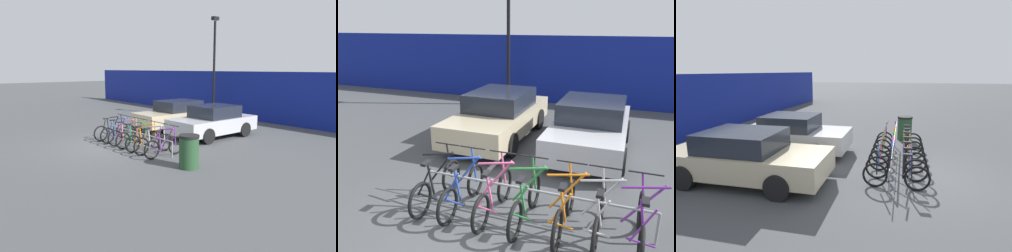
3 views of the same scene
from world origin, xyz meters
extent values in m
plane|color=#424447|center=(0.00, 0.00, 0.00)|extent=(120.00, 120.00, 0.00)
cylinder|color=gray|center=(0.79, 0.68, 0.55)|extent=(4.07, 0.04, 0.04)
cylinder|color=gray|center=(-1.24, 0.68, 0.28)|extent=(0.04, 0.04, 0.55)
cylinder|color=gray|center=(2.83, 0.68, 0.28)|extent=(0.04, 0.04, 0.55)
torus|color=black|center=(-0.99, 0.00, 0.33)|extent=(0.06, 0.66, 0.66)
torus|color=black|center=(-0.99, 1.05, 0.33)|extent=(0.06, 0.66, 0.66)
cylinder|color=black|center=(-0.99, 0.68, 0.65)|extent=(0.60, 0.04, 0.76)
cylinder|color=black|center=(-0.99, 0.63, 0.96)|extent=(0.68, 0.04, 0.16)
cylinder|color=black|center=(-0.99, 0.35, 0.59)|extent=(0.14, 0.04, 0.63)
cylinder|color=black|center=(-0.99, 0.15, 0.61)|extent=(0.32, 0.03, 0.58)
cylinder|color=black|center=(-0.99, 0.20, 0.31)|extent=(0.40, 0.03, 0.08)
cylinder|color=black|center=(-0.99, 1.01, 0.68)|extent=(0.12, 0.04, 0.69)
cylinder|color=black|center=(-0.99, 0.97, 1.04)|extent=(0.52, 0.03, 0.03)
cube|color=black|center=(-0.99, 0.25, 0.93)|extent=(0.10, 0.22, 0.05)
torus|color=black|center=(-0.45, 0.00, 0.33)|extent=(0.06, 0.66, 0.66)
torus|color=black|center=(-0.45, 1.05, 0.33)|extent=(0.06, 0.66, 0.66)
cylinder|color=#284CB7|center=(-0.45, 0.68, 0.65)|extent=(0.60, 0.04, 0.76)
cylinder|color=#284CB7|center=(-0.45, 0.63, 0.96)|extent=(0.68, 0.04, 0.16)
cylinder|color=#284CB7|center=(-0.45, 0.35, 0.59)|extent=(0.14, 0.04, 0.63)
cylinder|color=#284CB7|center=(-0.45, 0.15, 0.61)|extent=(0.32, 0.03, 0.58)
cylinder|color=#284CB7|center=(-0.45, 0.20, 0.31)|extent=(0.40, 0.03, 0.08)
cylinder|color=#284CB7|center=(-0.45, 1.01, 0.68)|extent=(0.12, 0.04, 0.69)
cylinder|color=black|center=(-0.45, 0.97, 1.04)|extent=(0.52, 0.03, 0.03)
cube|color=black|center=(-0.45, 0.25, 0.93)|extent=(0.10, 0.22, 0.05)
torus|color=black|center=(0.17, 0.00, 0.33)|extent=(0.06, 0.66, 0.66)
torus|color=black|center=(0.17, 1.05, 0.33)|extent=(0.06, 0.66, 0.66)
cylinder|color=#E55993|center=(0.17, 0.68, 0.65)|extent=(0.60, 0.04, 0.76)
cylinder|color=#E55993|center=(0.17, 0.63, 0.96)|extent=(0.68, 0.04, 0.16)
cylinder|color=#E55993|center=(0.17, 0.35, 0.59)|extent=(0.14, 0.04, 0.63)
cylinder|color=#E55993|center=(0.17, 0.15, 0.61)|extent=(0.32, 0.03, 0.58)
cylinder|color=#E55993|center=(0.17, 0.20, 0.31)|extent=(0.40, 0.03, 0.08)
cylinder|color=#E55993|center=(0.17, 1.01, 0.68)|extent=(0.12, 0.04, 0.69)
cylinder|color=black|center=(0.17, 0.97, 1.04)|extent=(0.52, 0.03, 0.03)
cube|color=black|center=(0.17, 0.25, 0.93)|extent=(0.10, 0.22, 0.05)
torus|color=black|center=(0.76, 0.00, 0.33)|extent=(0.06, 0.66, 0.66)
torus|color=black|center=(0.76, 1.05, 0.33)|extent=(0.06, 0.66, 0.66)
cylinder|color=#288438|center=(0.76, 0.68, 0.65)|extent=(0.60, 0.04, 0.76)
cylinder|color=#288438|center=(0.76, 0.63, 0.96)|extent=(0.68, 0.04, 0.16)
cylinder|color=#288438|center=(0.76, 0.35, 0.59)|extent=(0.14, 0.04, 0.63)
cylinder|color=#288438|center=(0.76, 0.15, 0.61)|extent=(0.32, 0.03, 0.58)
cylinder|color=#288438|center=(0.76, 0.20, 0.31)|extent=(0.40, 0.03, 0.08)
cylinder|color=#288438|center=(0.76, 1.01, 0.68)|extent=(0.12, 0.04, 0.69)
cylinder|color=black|center=(0.76, 0.97, 1.04)|extent=(0.52, 0.03, 0.03)
cube|color=black|center=(0.76, 0.25, 0.93)|extent=(0.10, 0.22, 0.05)
torus|color=black|center=(1.42, 0.00, 0.33)|extent=(0.06, 0.66, 0.66)
torus|color=black|center=(1.42, 1.05, 0.33)|extent=(0.06, 0.66, 0.66)
cylinder|color=orange|center=(1.42, 0.68, 0.65)|extent=(0.60, 0.04, 0.76)
cylinder|color=orange|center=(1.42, 0.63, 0.96)|extent=(0.68, 0.04, 0.16)
cylinder|color=orange|center=(1.42, 0.35, 0.59)|extent=(0.14, 0.04, 0.63)
cylinder|color=orange|center=(1.42, 0.15, 0.61)|extent=(0.32, 0.03, 0.58)
cylinder|color=orange|center=(1.42, 0.20, 0.31)|extent=(0.40, 0.03, 0.08)
cylinder|color=orange|center=(1.42, 1.01, 0.68)|extent=(0.12, 0.04, 0.69)
cylinder|color=black|center=(1.42, 0.97, 1.04)|extent=(0.52, 0.03, 0.03)
cube|color=black|center=(1.42, 0.25, 0.93)|extent=(0.10, 0.22, 0.05)
torus|color=black|center=(1.97, 0.00, 0.33)|extent=(0.06, 0.66, 0.66)
torus|color=black|center=(1.97, 1.05, 0.33)|extent=(0.06, 0.66, 0.66)
cylinder|color=#B7B7BC|center=(1.97, 0.68, 0.65)|extent=(0.60, 0.04, 0.76)
cylinder|color=#B7B7BC|center=(1.97, 0.63, 0.96)|extent=(0.68, 0.04, 0.16)
cylinder|color=#B7B7BC|center=(1.97, 0.35, 0.59)|extent=(0.14, 0.04, 0.63)
cylinder|color=#B7B7BC|center=(1.97, 0.15, 0.61)|extent=(0.32, 0.03, 0.58)
cylinder|color=#B7B7BC|center=(1.97, 0.20, 0.31)|extent=(0.40, 0.03, 0.08)
cylinder|color=#B7B7BC|center=(1.97, 1.01, 0.68)|extent=(0.12, 0.04, 0.69)
cylinder|color=black|center=(1.97, 0.97, 1.04)|extent=(0.52, 0.03, 0.03)
cube|color=black|center=(1.97, 0.25, 0.93)|extent=(0.10, 0.22, 0.05)
torus|color=black|center=(2.58, 0.00, 0.33)|extent=(0.06, 0.66, 0.66)
torus|color=black|center=(2.58, 1.05, 0.33)|extent=(0.06, 0.66, 0.66)
cylinder|color=#752D99|center=(2.58, 0.68, 0.65)|extent=(0.60, 0.04, 0.76)
cylinder|color=#752D99|center=(2.58, 0.63, 0.96)|extent=(0.68, 0.04, 0.16)
cylinder|color=#752D99|center=(2.58, 0.35, 0.59)|extent=(0.14, 0.04, 0.63)
cylinder|color=#752D99|center=(2.58, 0.15, 0.61)|extent=(0.32, 0.03, 0.58)
cylinder|color=#752D99|center=(2.58, 0.20, 0.31)|extent=(0.40, 0.03, 0.08)
cylinder|color=#752D99|center=(2.58, 1.01, 0.68)|extent=(0.12, 0.04, 0.69)
cylinder|color=black|center=(2.58, 0.97, 1.04)|extent=(0.52, 0.03, 0.03)
cube|color=black|center=(2.58, 0.25, 0.93)|extent=(0.10, 0.22, 0.05)
cube|color=#C1B28E|center=(-1.35, 4.45, 0.57)|extent=(1.80, 4.42, 0.62)
cube|color=#1E232D|center=(-1.35, 4.56, 1.14)|extent=(1.58, 2.03, 0.52)
cylinder|color=black|center=(-2.21, 5.73, 0.32)|extent=(0.20, 0.64, 0.64)
cylinder|color=black|center=(-0.50, 5.73, 0.32)|extent=(0.20, 0.64, 0.64)
cylinder|color=black|center=(-2.21, 3.17, 0.32)|extent=(0.20, 0.64, 0.64)
cylinder|color=black|center=(-0.50, 3.17, 0.32)|extent=(0.20, 0.64, 0.64)
cube|color=#B7B7BC|center=(1.32, 4.26, 0.57)|extent=(1.80, 4.02, 0.62)
cube|color=#1E232D|center=(1.32, 4.36, 1.14)|extent=(1.58, 1.85, 0.52)
cylinder|color=black|center=(0.47, 5.42, 0.32)|extent=(0.20, 0.64, 0.64)
cylinder|color=black|center=(2.18, 5.42, 0.32)|extent=(0.20, 0.64, 0.64)
cylinder|color=black|center=(0.47, 3.09, 0.32)|extent=(0.20, 0.64, 0.64)
cylinder|color=black|center=(2.18, 3.09, 0.32)|extent=(0.20, 0.64, 0.64)
cylinder|color=#234728|center=(4.06, 0.31, 0.47)|extent=(0.60, 0.60, 0.95)
cylinder|color=black|center=(4.06, 0.31, 0.99)|extent=(0.63, 0.63, 0.08)
camera|label=1|loc=(11.12, -6.25, 3.01)|focal=35.00mm
camera|label=2|loc=(2.24, -4.15, 3.26)|focal=35.00mm
camera|label=3|loc=(-7.33, 0.43, 2.95)|focal=28.00mm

